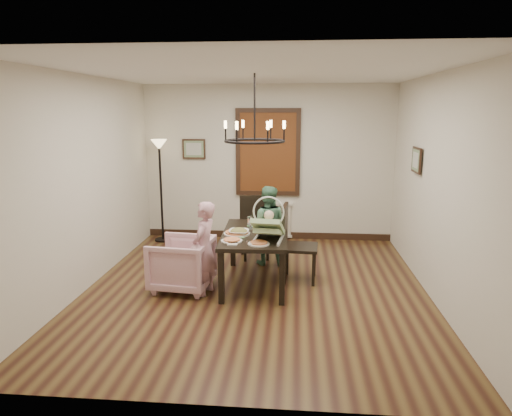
# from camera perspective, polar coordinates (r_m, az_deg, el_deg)

# --- Properties ---
(room_shell) EXTENTS (4.51, 5.00, 2.81)m
(room_shell) POSITION_cam_1_polar(r_m,az_deg,el_deg) (6.19, 0.27, 3.38)
(room_shell) COLOR brown
(room_shell) RESTS_ON ground
(dining_table) EXTENTS (0.92, 1.57, 0.72)m
(dining_table) POSITION_cam_1_polar(r_m,az_deg,el_deg) (6.20, -0.16, -3.84)
(dining_table) COLOR black
(dining_table) RESTS_ON room_shell
(chair_far) EXTENTS (0.53, 0.53, 1.00)m
(chair_far) POSITION_cam_1_polar(r_m,az_deg,el_deg) (7.32, -0.14, -2.45)
(chair_far) COLOR black
(chair_far) RESTS_ON room_shell
(chair_right) EXTENTS (0.51, 0.51, 1.09)m
(chair_right) POSITION_cam_1_polar(r_m,az_deg,el_deg) (6.36, 5.56, -4.36)
(chair_right) COLOR black
(chair_right) RESTS_ON room_shell
(armchair) EXTENTS (0.85, 0.83, 0.70)m
(armchair) POSITION_cam_1_polar(r_m,az_deg,el_deg) (6.17, -9.26, -6.87)
(armchair) COLOR #EBB3C6
(armchair) RESTS_ON room_shell
(elderly_woman) EXTENTS (0.31, 0.41, 1.01)m
(elderly_woman) POSITION_cam_1_polar(r_m,az_deg,el_deg) (5.92, -6.45, -6.01)
(elderly_woman) COLOR #C58B97
(elderly_woman) RESTS_ON room_shell
(seated_man) EXTENTS (0.51, 0.41, 1.02)m
(seated_man) POSITION_cam_1_polar(r_m,az_deg,el_deg) (7.02, 1.41, -3.02)
(seated_man) COLOR #4B7E5C
(seated_man) RESTS_ON room_shell
(baby_bouncer) EXTENTS (0.48, 0.63, 0.39)m
(baby_bouncer) POSITION_cam_1_polar(r_m,az_deg,el_deg) (5.78, 1.54, -2.19)
(baby_bouncer) COLOR #ACCF8F
(baby_bouncer) RESTS_ON dining_table
(salad_bowl) EXTENTS (0.32, 0.32, 0.08)m
(salad_bowl) POSITION_cam_1_polar(r_m,az_deg,el_deg) (6.07, -2.16, -3.00)
(salad_bowl) COLOR white
(salad_bowl) RESTS_ON dining_table
(pizza_platter) EXTENTS (0.35, 0.35, 0.04)m
(pizza_platter) POSITION_cam_1_polar(r_m,az_deg,el_deg) (6.09, -2.41, -3.13)
(pizza_platter) COLOR tan
(pizza_platter) RESTS_ON dining_table
(drinking_glass) EXTENTS (0.06, 0.06, 0.13)m
(drinking_glass) POSITION_cam_1_polar(r_m,az_deg,el_deg) (6.32, -0.58, -2.16)
(drinking_glass) COLOR silver
(drinking_glass) RESTS_ON dining_table
(window_blinds) EXTENTS (1.00, 0.03, 1.40)m
(window_blinds) POSITION_cam_1_polar(r_m,az_deg,el_deg) (8.24, 1.49, 6.96)
(window_blinds) COLOR #5A3012
(window_blinds) RESTS_ON room_shell
(radiator) EXTENTS (0.92, 0.12, 0.62)m
(radiator) POSITION_cam_1_polar(r_m,az_deg,el_deg) (8.46, 1.46, -1.48)
(radiator) COLOR silver
(radiator) RESTS_ON room_shell
(picture_back) EXTENTS (0.42, 0.03, 0.36)m
(picture_back) POSITION_cam_1_polar(r_m,az_deg,el_deg) (8.44, -7.76, 7.32)
(picture_back) COLOR black
(picture_back) RESTS_ON room_shell
(picture_right) EXTENTS (0.03, 0.42, 0.36)m
(picture_right) POSITION_cam_1_polar(r_m,az_deg,el_deg) (6.88, 19.43, 5.67)
(picture_right) COLOR black
(picture_right) RESTS_ON room_shell
(floor_lamp) EXTENTS (0.30, 0.30, 1.80)m
(floor_lamp) POSITION_cam_1_polar(r_m,az_deg,el_deg) (8.37, -11.78, 1.95)
(floor_lamp) COLOR black
(floor_lamp) RESTS_ON room_shell
(chandelier) EXTENTS (0.80, 0.80, 0.04)m
(chandelier) POSITION_cam_1_polar(r_m,az_deg,el_deg) (5.98, -0.17, 8.37)
(chandelier) COLOR black
(chandelier) RESTS_ON room_shell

